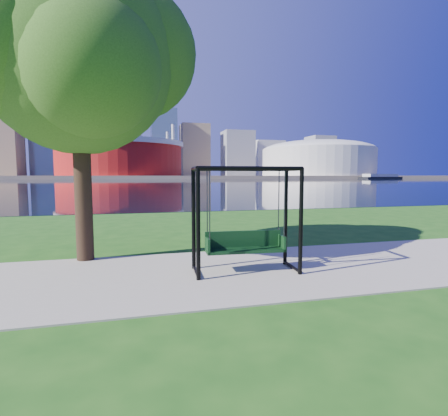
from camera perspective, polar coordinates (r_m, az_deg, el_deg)
name	(u,v)px	position (r m, az deg, el deg)	size (l,w,h in m)	color
ground	(212,267)	(7.99, -2.01, -9.64)	(900.00, 900.00, 0.00)	#1E5114
path	(217,272)	(7.52, -1.17, -10.48)	(120.00, 4.00, 0.03)	#9E937F
river	(140,182)	(109.57, -13.62, 4.10)	(900.00, 180.00, 0.02)	black
far_bank	(136,177)	(313.55, -14.21, 4.96)	(900.00, 228.00, 2.00)	#937F60
stadium	(120,157)	(242.99, -16.57, 7.97)	(83.00, 83.00, 32.00)	maroon
arena	(318,157)	(278.73, 15.07, 7.98)	(84.00, 84.00, 26.56)	beige
skyline	(130,138)	(328.69, -15.12, 11.05)	(392.00, 66.00, 96.50)	gray
swing	(245,222)	(7.39, 3.49, -2.28)	(2.25, 1.08, 2.25)	black
park_tree	(76,53)	(9.48, -23.01, 22.26)	(5.67, 5.12, 7.04)	black
barge	(380,177)	(246.19, 24.17, 4.70)	(32.12, 14.09, 3.11)	black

